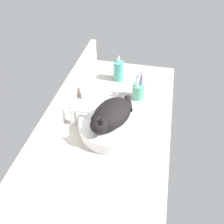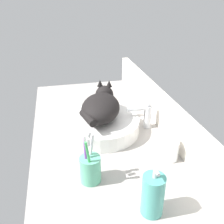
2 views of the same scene
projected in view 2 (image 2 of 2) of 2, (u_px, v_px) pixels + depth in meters
ground_plane at (102, 138)px, 115.20cm from camera, size 136.26×62.17×4.00cm
backsplash_panel at (164, 112)px, 116.34cm from camera, size 136.26×3.60×16.40cm
sink_basin at (101, 125)px, 115.45cm from camera, size 35.24×35.24×6.68cm
cat at (101, 106)px, 112.51cm from camera, size 30.21×24.24×14.00cm
faucet at (145, 114)px, 117.06cm from camera, size 3.60×11.84×13.60cm
soap_dispenser at (153, 195)px, 72.62cm from camera, size 6.76×6.76×16.74cm
toothbrush_cup at (90, 168)px, 85.44cm from camera, size 7.30×7.30×18.69cm
water_glass at (169, 150)px, 97.27cm from camera, size 7.23×7.23×8.38cm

